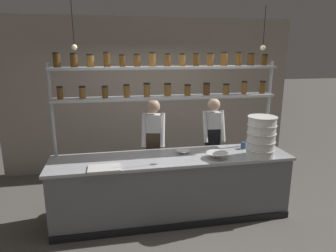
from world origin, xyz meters
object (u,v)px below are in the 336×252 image
object	(u,v)px
chef_left	(154,144)
cutting_board	(104,168)
prep_bowl_center_front	(217,155)
serving_cup_front	(243,145)
chef_center	(213,139)
container_stack	(261,137)
prep_bowl_near_left	(183,152)
spice_shelf_unit	(168,83)

from	to	relation	value
chef_left	cutting_board	world-z (taller)	chef_left
prep_bowl_center_front	serving_cup_front	xyz separation A→B (m)	(0.54, 0.33, 0.01)
chef_center	cutting_board	size ratio (longest dim) A/B	4.02
chef_left	cutting_board	xyz separation A→B (m)	(-0.75, -0.88, -0.01)
cutting_board	prep_bowl_center_front	xyz separation A→B (m)	(1.52, 0.11, 0.03)
container_stack	chef_left	bearing A→B (deg)	149.60
container_stack	cutting_board	bearing A→B (deg)	-178.09
cutting_board	prep_bowl_center_front	bearing A→B (deg)	4.16
prep_bowl_near_left	serving_cup_front	bearing A→B (deg)	3.71
prep_bowl_center_front	serving_cup_front	distance (m)	0.63
cutting_board	prep_bowl_near_left	distance (m)	1.17
chef_left	container_stack	world-z (taller)	chef_left
chef_left	serving_cup_front	bearing A→B (deg)	-5.53
chef_center	prep_bowl_center_front	distance (m)	0.92
prep_bowl_center_front	container_stack	bearing A→B (deg)	-3.65
cutting_board	prep_bowl_center_front	distance (m)	1.52
cutting_board	serving_cup_front	world-z (taller)	serving_cup_front
chef_left	chef_center	size ratio (longest dim) A/B	1.02
cutting_board	serving_cup_front	xyz separation A→B (m)	(2.06, 0.44, 0.04)
container_stack	prep_bowl_center_front	distance (m)	0.66
prep_bowl_center_front	chef_center	bearing A→B (deg)	74.45
chef_left	chef_center	distance (m)	1.02
spice_shelf_unit	container_stack	xyz separation A→B (m)	(1.20, -0.55, -0.70)
container_stack	spice_shelf_unit	bearing A→B (deg)	155.47
chef_left	cutting_board	bearing A→B (deg)	-117.14
chef_center	prep_bowl_center_front	world-z (taller)	chef_center
spice_shelf_unit	prep_bowl_center_front	xyz separation A→B (m)	(0.59, -0.51, -0.95)
chef_center	chef_left	bearing A→B (deg)	-168.13
serving_cup_front	cutting_board	bearing A→B (deg)	-168.00
chef_center	prep_bowl_near_left	distance (m)	0.91
chef_left	serving_cup_front	size ratio (longest dim) A/B	16.27
cutting_board	serving_cup_front	size ratio (longest dim) A/B	3.98
container_stack	prep_bowl_center_front	bearing A→B (deg)	176.35
spice_shelf_unit	cutting_board	world-z (taller)	spice_shelf_unit
prep_bowl_center_front	spice_shelf_unit	bearing A→B (deg)	139.03
chef_left	spice_shelf_unit	bearing A→B (deg)	-42.20
chef_center	container_stack	xyz separation A→B (m)	(0.37, -0.93, 0.29)
chef_left	container_stack	size ratio (longest dim) A/B	2.87
cutting_board	prep_bowl_near_left	size ratio (longest dim) A/B	2.03
spice_shelf_unit	cutting_board	xyz separation A→B (m)	(-0.93, -0.62, -0.97)
chef_center	prep_bowl_center_front	size ratio (longest dim) A/B	5.39
container_stack	prep_bowl_near_left	world-z (taller)	container_stack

